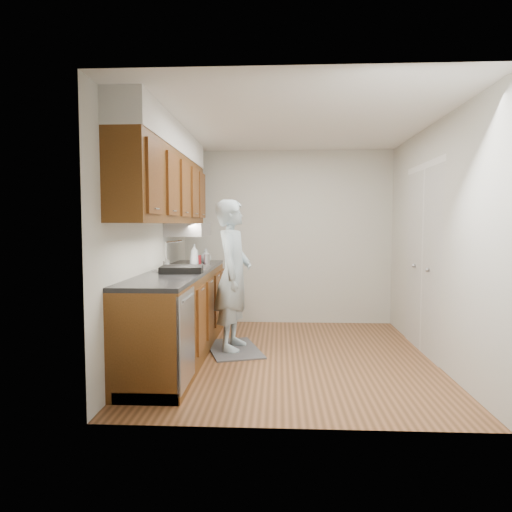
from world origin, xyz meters
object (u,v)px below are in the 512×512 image
(soap_bottle_b, at_px, (194,258))
(soda_can, at_px, (199,260))
(soap_bottle_a, at_px, (194,255))
(steel_can, at_px, (207,259))
(soap_bottle_c, at_px, (206,256))
(person, at_px, (233,265))
(dish_rack, at_px, (182,269))

(soap_bottle_b, bearing_deg, soda_can, -38.75)
(soap_bottle_a, bearing_deg, soda_can, 62.40)
(soda_can, height_order, steel_can, steel_can)
(soap_bottle_b, distance_m, soap_bottle_c, 0.28)
(soda_can, bearing_deg, person, -41.95)
(soda_can, distance_m, dish_rack, 0.91)
(soda_can, bearing_deg, soap_bottle_a, -117.60)
(dish_rack, bearing_deg, soap_bottle_c, 81.58)
(person, relative_size, soda_can, 16.25)
(soap_bottle_a, distance_m, steel_can, 0.17)
(soda_can, height_order, dish_rack, soda_can)
(person, height_order, soap_bottle_c, person)
(person, height_order, soap_bottle_b, person)
(soap_bottle_a, height_order, soap_bottle_b, soap_bottle_a)
(soap_bottle_a, distance_m, soap_bottle_c, 0.39)
(soap_bottle_b, relative_size, dish_rack, 0.40)
(steel_can, bearing_deg, soap_bottle_a, -149.49)
(person, bearing_deg, soda_can, 54.83)
(person, relative_size, steel_can, 14.76)
(person, xyz_separation_m, steel_can, (-0.37, 0.44, 0.03))
(person, height_order, dish_rack, person)
(soap_bottle_a, bearing_deg, person, -34.75)
(soap_bottle_b, relative_size, soap_bottle_c, 0.92)
(soda_can, distance_m, steel_can, 0.10)
(soap_bottle_b, xyz_separation_m, soap_bottle_c, (0.10, 0.26, 0.01))
(steel_can, height_order, dish_rack, steel_can)
(person, bearing_deg, soap_bottle_a, 62.03)
(soda_can, relative_size, steel_can, 0.91)
(dish_rack, bearing_deg, soda_can, 83.12)
(soap_bottle_a, xyz_separation_m, soap_bottle_b, (-0.03, 0.12, -0.04))
(steel_can, xyz_separation_m, dish_rack, (-0.12, -0.92, -0.03))
(soap_bottle_c, height_order, steel_can, soap_bottle_c)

